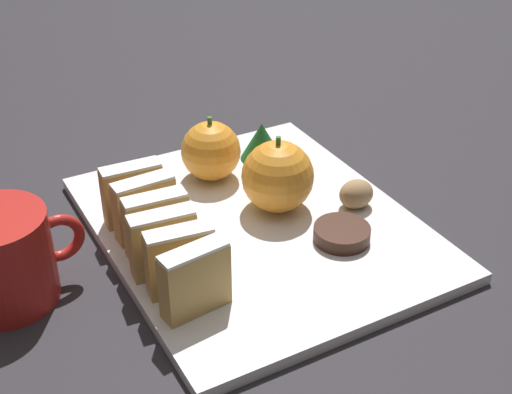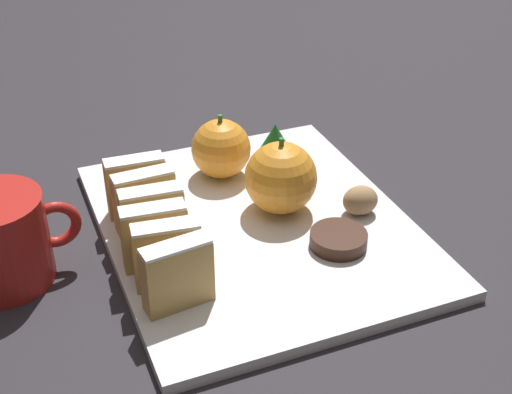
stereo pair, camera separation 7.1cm
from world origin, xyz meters
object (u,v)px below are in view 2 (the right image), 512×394
(orange_near, at_px, (218,149))
(chocolate_cookie, at_px, (338,239))
(orange_far, at_px, (281,178))
(coffee_mug, at_px, (0,240))
(walnut, at_px, (360,200))

(orange_near, distance_m, chocolate_cookie, 0.18)
(orange_far, bearing_deg, chocolate_cookie, -72.37)
(orange_near, distance_m, coffee_mug, 0.26)
(orange_far, bearing_deg, coffee_mug, 179.42)
(walnut, bearing_deg, chocolate_cookie, -137.69)
(orange_far, bearing_deg, walnut, -27.58)
(chocolate_cookie, bearing_deg, orange_near, 109.99)
(orange_far, relative_size, walnut, 2.22)
(orange_near, height_order, chocolate_cookie, orange_near)
(orange_near, bearing_deg, chocolate_cookie, -70.01)
(orange_far, xyz_separation_m, chocolate_cookie, (0.03, -0.08, -0.03))
(walnut, height_order, chocolate_cookie, walnut)
(chocolate_cookie, xyz_separation_m, coffee_mug, (-0.30, 0.08, 0.02))
(walnut, xyz_separation_m, chocolate_cookie, (-0.05, -0.04, -0.01))
(orange_near, xyz_separation_m, walnut, (0.11, -0.13, -0.02))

